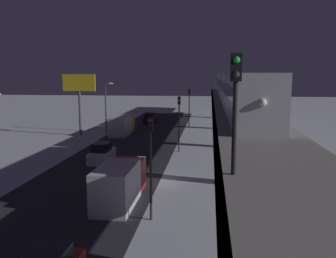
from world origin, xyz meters
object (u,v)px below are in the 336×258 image
traffic_light_far (189,102)px  commercial_billboard (79,89)px  sedan_white (102,154)px  delivery_van (120,183)px  subway_train (228,84)px  rail_signal (235,93)px  sedan_black (150,119)px  traffic_light_mid (179,116)px  traffic_light_near (151,153)px  box_truck (122,125)px

traffic_light_far → commercial_billboard: commercial_billboard is taller
sedan_white → delivery_van: (-4.80, 11.39, 0.55)m
subway_train → delivery_van: 33.91m
delivery_van → rail_signal: bearing=119.9°
sedan_white → sedan_black: (0.00, -30.02, 0.00)m
commercial_billboard → subway_train: bearing=-165.9°
rail_signal → traffic_light_mid: size_ratio=0.62×
traffic_light_near → rail_signal: bearing=115.3°
traffic_light_far → commercial_billboard: (15.33, 10.28, 2.63)m
delivery_van → traffic_light_mid: 17.42m
box_truck → delivery_van: bearing=103.5°
box_truck → delivery_van: size_ratio=1.00×
rail_signal → box_truck: (13.81, -40.50, -6.96)m
rail_signal → sedan_white: bearing=-63.4°
traffic_light_near → sedan_white: bearing=-62.6°
sedan_black → traffic_light_mid: (-7.50, 24.44, 3.40)m
box_truck → commercial_billboard: (5.83, 1.56, 5.48)m
box_truck → traffic_light_near: traffic_light_near is taller
delivery_van → commercial_billboard: (12.63, -26.75, 5.48)m
box_truck → delivery_van: 29.12m
traffic_light_near → traffic_light_far: same height
traffic_light_near → commercial_billboard: (15.33, -29.82, 2.63)m
rail_signal → delivery_van: (7.01, -12.19, -6.96)m
traffic_light_far → commercial_billboard: size_ratio=0.72×
box_truck → traffic_light_near: bearing=106.8°
traffic_light_far → commercial_billboard: bearing=33.8°
commercial_billboard → sedan_white: bearing=117.0°
subway_train → traffic_light_near: size_ratio=11.57×
traffic_light_mid → commercial_billboard: size_ratio=0.72×
box_truck → delivery_van: (-6.80, 28.31, 0.00)m
traffic_light_mid → traffic_light_far: size_ratio=1.00×
box_truck → traffic_light_mid: size_ratio=1.16×
box_truck → commercial_billboard: 8.15m
subway_train → traffic_light_far: bearing=-38.0°
sedan_white → commercial_billboard: bearing=-63.0°
traffic_light_mid → box_truck: bearing=-50.0°
sedan_black → delivery_van: 41.70m
traffic_light_mid → subway_train: bearing=-112.3°
sedan_white → box_truck: box_truck is taller
sedan_white → box_truck: size_ratio=0.62×
box_truck → commercial_billboard: commercial_billboard is taller
sedan_white → subway_train: bearing=-123.5°
subway_train → traffic_light_near: (6.22, 35.23, -3.17)m
traffic_light_near → traffic_light_far: size_ratio=1.00×
rail_signal → sedan_white: size_ratio=0.87×
subway_train → delivery_van: (8.92, 32.16, -6.02)m
sedan_black → traffic_light_far: bearing=149.6°
sedan_black → traffic_light_far: traffic_light_far is taller
rail_signal → sedan_black: rail_signal is taller
traffic_light_far → sedan_white: bearing=73.7°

